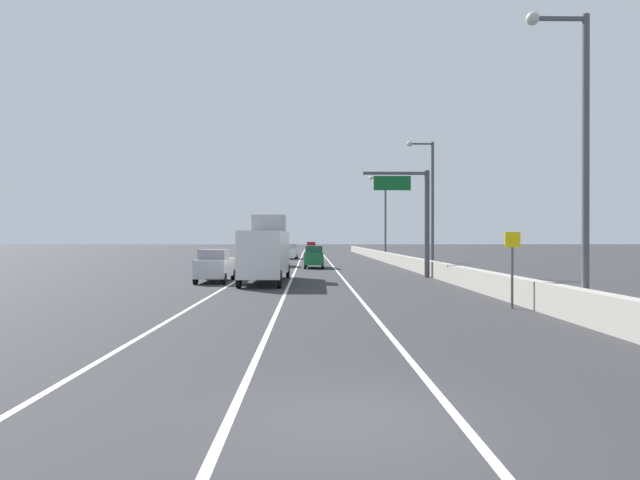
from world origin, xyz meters
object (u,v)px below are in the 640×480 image
Objects in this scene: car_yellow_3 at (279,257)px; car_green_4 at (314,257)px; lamp_post_right_third at (383,212)px; overhead_sign_gantry at (417,210)px; lamp_post_right_second at (429,198)px; box_truck at (266,251)px; lamp_post_right_near at (578,144)px; car_white_0 at (291,251)px; car_red_2 at (311,247)px; speed_advisory_sign at (512,264)px; car_silver_1 at (215,266)px.

car_yellow_3 is 4.32m from car_green_4.
lamp_post_right_third is 18.42m from car_green_4.
overhead_sign_gantry is 0.73× the size of lamp_post_right_second.
overhead_sign_gantry is 0.73× the size of lamp_post_right_third.
box_truck is (-12.04, -7.75, -3.96)m from lamp_post_right_second.
box_truck is (-11.71, 15.44, -3.96)m from lamp_post_right_near.
car_red_2 is at bearing 84.75° from car_white_0.
lamp_post_right_third reaches higher than box_truck.
box_truck is (-0.18, -36.64, 0.95)m from car_white_0.
overhead_sign_gantry reaches higher than car_white_0.
overhead_sign_gantry reaches higher than box_truck.
speed_advisory_sign is 16.42m from box_truck.
lamp_post_right_third is 1.14× the size of box_truck.
speed_advisory_sign is 0.68× the size of car_green_4.
car_white_0 is at bearing 106.91° from overhead_sign_gantry.
speed_advisory_sign is 0.66× the size of car_silver_1.
speed_advisory_sign is 18.77m from car_silver_1.
overhead_sign_gantry reaches higher than speed_advisory_sign.
car_white_0 is (-10.47, 49.14, -0.76)m from speed_advisory_sign.
box_truck reaches higher than car_green_4.
car_red_2 is (6.20, 66.90, -0.02)m from car_silver_1.
lamp_post_right_second is (1.83, 4.07, 1.19)m from overhead_sign_gantry.
car_white_0 is 36.65m from box_truck.
lamp_post_right_third is (-0.31, 23.19, 0.00)m from lamp_post_right_second.
overhead_sign_gantry is 2.50× the size of speed_advisory_sign.
car_yellow_3 is (2.95, 17.94, -0.08)m from car_silver_1.
car_white_0 is at bearing 102.49° from lamp_post_right_near.
lamp_post_right_near and lamp_post_right_third have the same top height.
car_white_0 is 30.50m from car_red_2.
overhead_sign_gantry is at bearing 19.81° from box_truck.
lamp_post_right_second is 23.19m from lamp_post_right_third.
lamp_post_right_third is (1.08, 43.43, 4.15)m from speed_advisory_sign.
lamp_post_right_third is 2.19× the size of car_white_0.
overhead_sign_gantry is at bearing -53.90° from car_yellow_3.
car_silver_1 is (-13.44, -3.56, -3.70)m from overhead_sign_gantry.
car_silver_1 is (-14.95, 15.56, -4.89)m from lamp_post_right_near.
lamp_post_right_third is at bearing -76.36° from car_red_2.
box_truck is at bearing -89.10° from car_yellow_3.
lamp_post_right_near is 2.27× the size of car_silver_1.
overhead_sign_gantry is at bearing 14.84° from car_silver_1.
lamp_post_right_near is 1.14× the size of box_truck.
lamp_post_right_near is 1.00× the size of lamp_post_right_third.
car_green_4 is at bearing 139.33° from lamp_post_right_second.
car_white_0 is at bearing 153.71° from lamp_post_right_third.
lamp_post_right_near is at bearing -85.48° from overhead_sign_gantry.
car_white_0 is at bearing 97.90° from car_green_4.
lamp_post_right_near is at bearing -52.82° from box_truck.
overhead_sign_gantry reaches higher than car_yellow_3.
lamp_post_right_third reaches higher than car_green_4.
lamp_post_right_second is 1.14× the size of box_truck.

